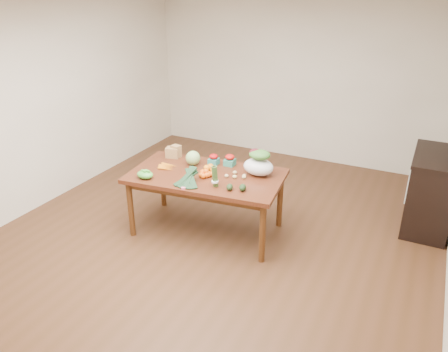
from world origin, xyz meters
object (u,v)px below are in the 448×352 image
at_px(salad_bag, 258,164).
at_px(asparagus_bundle, 215,176).
at_px(dining_table, 207,203).
at_px(mandarin_cluster, 206,173).
at_px(cabbage, 193,158).
at_px(kale_bunch, 187,179).
at_px(paper_bag, 173,151).
at_px(cabinet, 431,191).

bearing_deg(salad_bag, asparagus_bundle, -120.42).
height_order(dining_table, mandarin_cluster, mandarin_cluster).
bearing_deg(cabbage, asparagus_bundle, -39.67).
relative_size(mandarin_cluster, kale_bunch, 0.45).
relative_size(dining_table, kale_bunch, 4.40).
height_order(cabbage, salad_bag, salad_bag).
bearing_deg(mandarin_cluster, paper_bag, 152.69).
bearing_deg(dining_table, cabinet, 22.36).
distance_m(mandarin_cluster, salad_bag, 0.61).
distance_m(cabbage, salad_bag, 0.83).
xyz_separation_m(cabinet, salad_bag, (-1.83, -1.06, 0.42)).
bearing_deg(cabbage, mandarin_cluster, -37.92).
xyz_separation_m(cabinet, mandarin_cluster, (-2.35, -1.37, 0.33)).
bearing_deg(dining_table, mandarin_cluster, -70.29).
distance_m(paper_bag, mandarin_cluster, 0.74).
distance_m(mandarin_cluster, asparagus_bundle, 0.30).
xyz_separation_m(cabinet, paper_bag, (-3.01, -1.03, 0.36)).
xyz_separation_m(paper_bag, salad_bag, (1.18, -0.03, 0.06)).
relative_size(dining_table, mandarin_cluster, 9.78).
xyz_separation_m(cabbage, asparagus_bundle, (0.53, -0.44, 0.04)).
height_order(mandarin_cluster, asparagus_bundle, asparagus_bundle).
height_order(dining_table, salad_bag, salad_bag).
height_order(dining_table, cabbage, cabbage).
bearing_deg(dining_table, paper_bag, 149.73).
xyz_separation_m(paper_bag, kale_bunch, (0.59, -0.64, 0.00)).
bearing_deg(kale_bunch, salad_bag, 39.40).
bearing_deg(mandarin_cluster, dining_table, 116.16).
bearing_deg(salad_bag, cabbage, -174.97).
bearing_deg(cabbage, kale_bunch, -66.48).
height_order(mandarin_cluster, salad_bag, salad_bag).
xyz_separation_m(dining_table, cabinet, (2.38, 1.31, 0.10)).
bearing_deg(paper_bag, kale_bunch, -47.42).
bearing_deg(paper_bag, salad_bag, -1.37).
distance_m(cabinet, mandarin_cluster, 2.74).
xyz_separation_m(dining_table, mandarin_cluster, (0.03, -0.06, 0.42)).
relative_size(cabinet, mandarin_cluster, 5.67).
bearing_deg(cabinet, dining_table, -151.18).
relative_size(kale_bunch, salad_bag, 1.13).
relative_size(dining_table, paper_bag, 7.93).
bearing_deg(mandarin_cluster, cabbage, 142.08).
bearing_deg(cabinet, asparagus_bundle, -143.67).
bearing_deg(mandarin_cluster, asparagus_bundle, -42.02).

